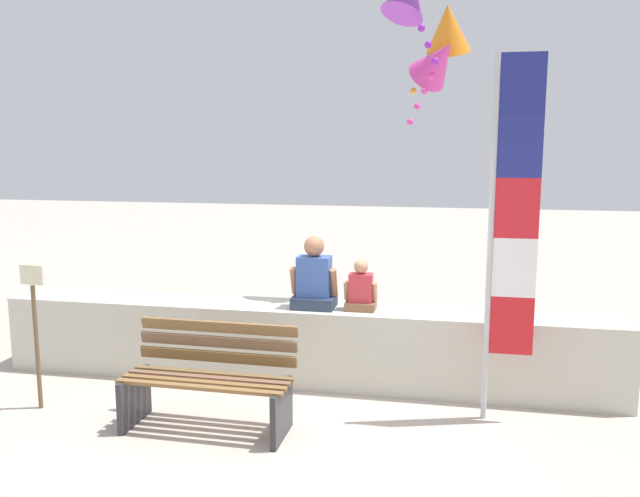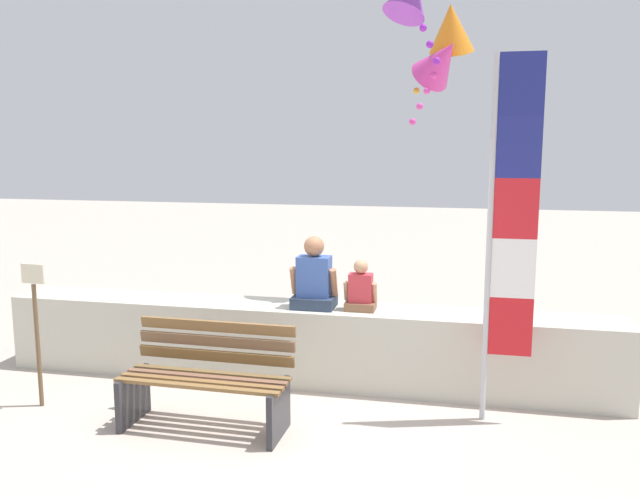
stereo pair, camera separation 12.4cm
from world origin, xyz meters
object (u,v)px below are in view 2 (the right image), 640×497
at_px(person_child, 361,290).
at_px(flag_banner, 507,221).
at_px(sign_post, 36,323).
at_px(park_bench, 207,381).
at_px(person_adult, 314,280).
at_px(kite_orange, 451,28).
at_px(kite_magenta, 441,61).

relative_size(person_child, flag_banner, 0.16).
bearing_deg(flag_banner, sign_post, -172.17).
bearing_deg(person_child, park_bench, -133.26).
relative_size(person_adult, flag_banner, 0.23).
xyz_separation_m(park_bench, kite_orange, (1.90, 3.18, 3.38)).
distance_m(person_adult, flag_banner, 2.02).
relative_size(park_bench, flag_banner, 0.46).
bearing_deg(sign_post, flag_banner, 7.83).
distance_m(flag_banner, kite_magenta, 2.99).
height_order(park_bench, person_adult, person_adult).
xyz_separation_m(person_adult, kite_orange, (1.23, 1.96, 2.71)).
bearing_deg(kite_magenta, person_adult, -121.26).
bearing_deg(person_child, kite_magenta, 70.69).
relative_size(flag_banner, sign_post, 2.34).
bearing_deg(kite_magenta, kite_orange, 46.85).
distance_m(kite_orange, kite_magenta, 0.42).
bearing_deg(park_bench, person_adult, 61.10).
bearing_deg(kite_magenta, flag_banner, -74.18).
bearing_deg(park_bench, kite_orange, 59.15).
height_order(person_child, sign_post, sign_post).
distance_m(park_bench, kite_magenta, 4.65).
distance_m(person_adult, person_child, 0.48).
xyz_separation_m(park_bench, sign_post, (-1.70, 0.08, 0.39)).
xyz_separation_m(park_bench, person_child, (1.15, 1.22, 0.59)).
xyz_separation_m(person_child, sign_post, (-2.85, -1.14, -0.20)).
bearing_deg(flag_banner, kite_orange, 102.95).
height_order(person_adult, flag_banner, flag_banner).
height_order(person_adult, kite_orange, kite_orange).
xyz_separation_m(kite_orange, kite_magenta, (-0.10, -0.11, -0.39)).
height_order(kite_orange, kite_magenta, kite_orange).
xyz_separation_m(park_bench, kite_magenta, (1.80, 3.07, 3.00)).
relative_size(flag_banner, kite_magenta, 2.84).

